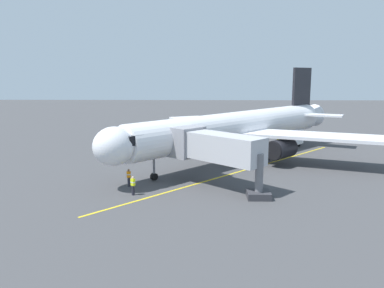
{
  "coord_description": "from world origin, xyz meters",
  "views": [
    {
      "loc": [
        2.88,
        50.92,
        10.64
      ],
      "look_at": [
        3.85,
        8.25,
        3.0
      ],
      "focal_mm": 36.91,
      "sensor_mm": 36.0,
      "label": 1
    }
  ],
  "objects_px": {
    "ground_crew_marshaller": "(129,177)",
    "ground_crew_wing_walker": "(133,185)",
    "box_truck_near_nose": "(291,138)",
    "jet_bridge": "(210,147)",
    "airplane": "(239,128)"
  },
  "relations": [
    {
      "from": "jet_bridge",
      "to": "ground_crew_wing_walker",
      "type": "bearing_deg",
      "value": 25.34
    },
    {
      "from": "box_truck_near_nose",
      "to": "ground_crew_marshaller",
      "type": "bearing_deg",
      "value": 46.14
    },
    {
      "from": "airplane",
      "to": "ground_crew_wing_walker",
      "type": "distance_m",
      "value": 18.81
    },
    {
      "from": "jet_bridge",
      "to": "ground_crew_marshaller",
      "type": "distance_m",
      "value": 8.29
    },
    {
      "from": "jet_bridge",
      "to": "ground_crew_marshaller",
      "type": "height_order",
      "value": "jet_bridge"
    },
    {
      "from": "jet_bridge",
      "to": "ground_crew_marshaller",
      "type": "bearing_deg",
      "value": 4.1
    },
    {
      "from": "jet_bridge",
      "to": "ground_crew_wing_walker",
      "type": "xyz_separation_m",
      "value": [
        6.89,
        3.26,
        -2.88
      ]
    },
    {
      "from": "airplane",
      "to": "jet_bridge",
      "type": "xyz_separation_m",
      "value": [
        3.78,
        11.91,
        -0.24
      ]
    },
    {
      "from": "ground_crew_marshaller",
      "to": "ground_crew_wing_walker",
      "type": "xyz_separation_m",
      "value": [
        -0.87,
        2.71,
        0.0
      ]
    },
    {
      "from": "ground_crew_marshaller",
      "to": "ground_crew_wing_walker",
      "type": "height_order",
      "value": "same"
    },
    {
      "from": "box_truck_near_nose",
      "to": "jet_bridge",
      "type": "bearing_deg",
      "value": 58.9
    },
    {
      "from": "airplane",
      "to": "ground_crew_marshaller",
      "type": "bearing_deg",
      "value": 47.21
    },
    {
      "from": "ground_crew_marshaller",
      "to": "ground_crew_wing_walker",
      "type": "bearing_deg",
      "value": 107.74
    },
    {
      "from": "airplane",
      "to": "ground_crew_wing_walker",
      "type": "height_order",
      "value": "airplane"
    },
    {
      "from": "jet_bridge",
      "to": "ground_crew_marshaller",
      "type": "relative_size",
      "value": 5.67
    }
  ]
}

